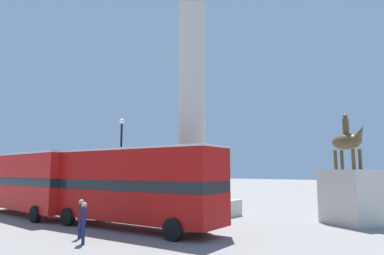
{
  "coord_description": "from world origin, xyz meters",
  "views": [
    {
      "loc": [
        14.92,
        -18.66,
        3.1
      ],
      "look_at": [
        0.0,
        0.0,
        6.13
      ],
      "focal_mm": 32.0,
      "sensor_mm": 36.0,
      "label": 1
    }
  ],
  "objects": [
    {
      "name": "street_lamp",
      "position": [
        -3.96,
        -3.02,
        3.5
      ],
      "size": [
        0.38,
        0.38,
        6.77
      ],
      "color": "black",
      "rests_on": "ground_plane"
    },
    {
      "name": "ground_plane",
      "position": [
        0.0,
        0.0,
        0.0
      ],
      "size": [
        200.0,
        200.0,
        0.0
      ],
      "primitive_type": "plane",
      "color": "gray"
    },
    {
      "name": "pedestrian_by_plinth",
      "position": [
        1.93,
        -9.84,
        1.0
      ],
      "size": [
        0.49,
        0.41,
        1.76
      ],
      "rotation": [
        0.0,
        0.0,
        2.55
      ],
      "color": "#192347",
      "rests_on": "ground_plane"
    },
    {
      "name": "bus_b",
      "position": [
        0.61,
        -6.0,
        2.38
      ],
      "size": [
        10.91,
        3.45,
        4.31
      ],
      "rotation": [
        0.0,
        0.0,
        0.08
      ],
      "color": "#A80F0C",
      "rests_on": "ground_plane"
    },
    {
      "name": "monument_column",
      "position": [
        0.0,
        0.0,
        8.15
      ],
      "size": [
        4.97,
        4.97,
        22.26
      ],
      "color": "beige",
      "rests_on": "ground_plane"
    },
    {
      "name": "equestrian_statue",
      "position": [
        9.44,
        2.99,
        1.95
      ],
      "size": [
        3.6,
        3.26,
        6.49
      ],
      "rotation": [
        0.0,
        0.0,
        -0.5
      ],
      "color": "beige",
      "rests_on": "ground_plane"
    },
    {
      "name": "pedestrian_near_lamp",
      "position": [
        0.72,
        -9.18,
        1.01
      ],
      "size": [
        0.44,
        0.48,
        1.77
      ],
      "rotation": [
        0.0,
        0.0,
        5.4
      ],
      "color": "#192347",
      "rests_on": "ground_plane"
    },
    {
      "name": "bus_a",
      "position": [
        -9.4,
        -6.67,
        2.39
      ],
      "size": [
        10.94,
        3.18,
        4.32
      ],
      "rotation": [
        0.0,
        0.0,
        -0.05
      ],
      "color": "red",
      "rests_on": "ground_plane"
    }
  ]
}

